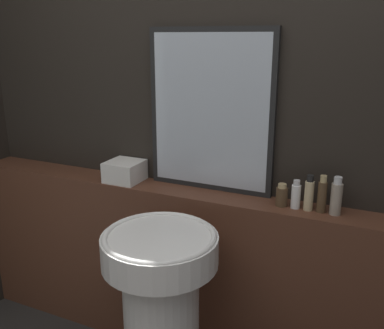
{
  "coord_description": "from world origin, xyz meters",
  "views": [
    {
      "loc": [
        0.68,
        -0.38,
        1.62
      ],
      "look_at": [
        -0.09,
        1.29,
        1.07
      ],
      "focal_mm": 40.0,
      "sensor_mm": 36.0,
      "label": 1
    }
  ],
  "objects_px": {
    "mirror": "(210,112)",
    "body_wash_bottle": "(322,195)",
    "shampoo_bottle": "(282,196)",
    "towel_stack": "(125,171)",
    "hand_soap_bottle": "(336,197)",
    "lotion_bottle": "(309,194)",
    "pedestal_sink": "(161,313)",
    "conditioner_bottle": "(296,195)"
  },
  "relations": [
    {
      "from": "mirror",
      "to": "body_wash_bottle",
      "type": "relative_size",
      "value": 4.66
    },
    {
      "from": "mirror",
      "to": "shampoo_bottle",
      "type": "height_order",
      "value": "mirror"
    },
    {
      "from": "mirror",
      "to": "towel_stack",
      "type": "bearing_deg",
      "value": -170.29
    },
    {
      "from": "shampoo_bottle",
      "to": "hand_soap_bottle",
      "type": "relative_size",
      "value": 0.62
    },
    {
      "from": "lotion_bottle",
      "to": "pedestal_sink",
      "type": "bearing_deg",
      "value": -141.24
    },
    {
      "from": "pedestal_sink",
      "to": "lotion_bottle",
      "type": "xyz_separation_m",
      "value": [
        0.51,
        0.41,
        0.48
      ]
    },
    {
      "from": "lotion_bottle",
      "to": "shampoo_bottle",
      "type": "bearing_deg",
      "value": 180.0
    },
    {
      "from": "towel_stack",
      "to": "body_wash_bottle",
      "type": "bearing_deg",
      "value": 0.0
    },
    {
      "from": "body_wash_bottle",
      "to": "hand_soap_bottle",
      "type": "distance_m",
      "value": 0.06
    },
    {
      "from": "pedestal_sink",
      "to": "lotion_bottle",
      "type": "bearing_deg",
      "value": 38.76
    },
    {
      "from": "shampoo_bottle",
      "to": "lotion_bottle",
      "type": "bearing_deg",
      "value": 0.0
    },
    {
      "from": "pedestal_sink",
      "to": "lotion_bottle",
      "type": "height_order",
      "value": "lotion_bottle"
    },
    {
      "from": "towel_stack",
      "to": "lotion_bottle",
      "type": "height_order",
      "value": "lotion_bottle"
    },
    {
      "from": "pedestal_sink",
      "to": "mirror",
      "type": "height_order",
      "value": "mirror"
    },
    {
      "from": "pedestal_sink",
      "to": "body_wash_bottle",
      "type": "xyz_separation_m",
      "value": [
        0.56,
        0.41,
        0.48
      ]
    },
    {
      "from": "shampoo_bottle",
      "to": "hand_soap_bottle",
      "type": "distance_m",
      "value": 0.23
    },
    {
      "from": "pedestal_sink",
      "to": "hand_soap_bottle",
      "type": "distance_m",
      "value": 0.88
    },
    {
      "from": "towel_stack",
      "to": "hand_soap_bottle",
      "type": "bearing_deg",
      "value": 0.0
    },
    {
      "from": "towel_stack",
      "to": "shampoo_bottle",
      "type": "relative_size",
      "value": 1.71
    },
    {
      "from": "shampoo_bottle",
      "to": "body_wash_bottle",
      "type": "bearing_deg",
      "value": 0.0
    },
    {
      "from": "mirror",
      "to": "shampoo_bottle",
      "type": "xyz_separation_m",
      "value": [
        0.37,
        -0.08,
        -0.33
      ]
    },
    {
      "from": "towel_stack",
      "to": "hand_soap_bottle",
      "type": "relative_size",
      "value": 1.05
    },
    {
      "from": "body_wash_bottle",
      "to": "shampoo_bottle",
      "type": "bearing_deg",
      "value": 180.0
    },
    {
      "from": "pedestal_sink",
      "to": "mirror",
      "type": "distance_m",
      "value": 0.92
    },
    {
      "from": "mirror",
      "to": "towel_stack",
      "type": "xyz_separation_m",
      "value": [
        -0.44,
        -0.08,
        -0.33
      ]
    },
    {
      "from": "pedestal_sink",
      "to": "conditioner_bottle",
      "type": "height_order",
      "value": "conditioner_bottle"
    },
    {
      "from": "lotion_bottle",
      "to": "body_wash_bottle",
      "type": "xyz_separation_m",
      "value": [
        0.05,
        0.0,
        0.0
      ]
    },
    {
      "from": "pedestal_sink",
      "to": "body_wash_bottle",
      "type": "height_order",
      "value": "body_wash_bottle"
    },
    {
      "from": "shampoo_bottle",
      "to": "conditioner_bottle",
      "type": "relative_size",
      "value": 0.8
    },
    {
      "from": "body_wash_bottle",
      "to": "lotion_bottle",
      "type": "bearing_deg",
      "value": 180.0
    },
    {
      "from": "mirror",
      "to": "towel_stack",
      "type": "relative_size",
      "value": 4.38
    },
    {
      "from": "pedestal_sink",
      "to": "towel_stack",
      "type": "distance_m",
      "value": 0.74
    },
    {
      "from": "pedestal_sink",
      "to": "mirror",
      "type": "relative_size",
      "value": 1.14
    },
    {
      "from": "conditioner_bottle",
      "to": "lotion_bottle",
      "type": "bearing_deg",
      "value": 0.0
    },
    {
      "from": "lotion_bottle",
      "to": "hand_soap_bottle",
      "type": "bearing_deg",
      "value": 0.0
    },
    {
      "from": "hand_soap_bottle",
      "to": "mirror",
      "type": "bearing_deg",
      "value": 172.84
    },
    {
      "from": "conditioner_bottle",
      "to": "lotion_bottle",
      "type": "distance_m",
      "value": 0.06
    },
    {
      "from": "pedestal_sink",
      "to": "shampoo_bottle",
      "type": "relative_size",
      "value": 8.55
    },
    {
      "from": "pedestal_sink",
      "to": "shampoo_bottle",
      "type": "height_order",
      "value": "shampoo_bottle"
    },
    {
      "from": "towel_stack",
      "to": "lotion_bottle",
      "type": "distance_m",
      "value": 0.93
    },
    {
      "from": "towel_stack",
      "to": "hand_soap_bottle",
      "type": "xyz_separation_m",
      "value": [
        1.04,
        0.0,
        0.02
      ]
    },
    {
      "from": "mirror",
      "to": "towel_stack",
      "type": "height_order",
      "value": "mirror"
    }
  ]
}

